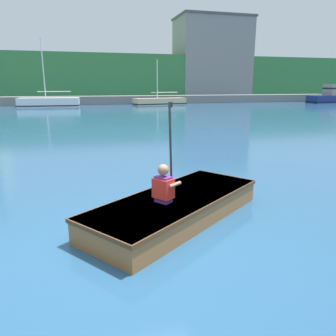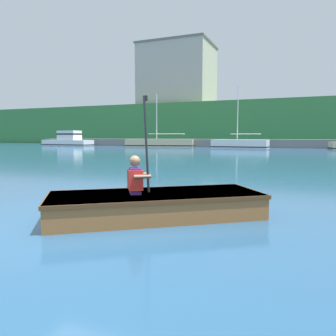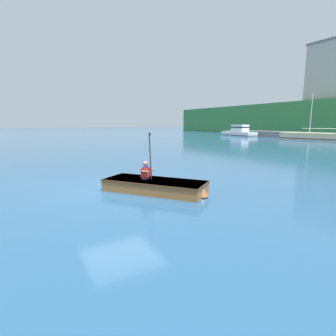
{
  "view_description": "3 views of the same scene",
  "coord_description": "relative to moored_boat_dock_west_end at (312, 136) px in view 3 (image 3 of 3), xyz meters",
  "views": [
    {
      "loc": [
        -0.49,
        -3.94,
        2.14
      ],
      "look_at": [
        0.95,
        1.35,
        0.74
      ],
      "focal_mm": 35.0,
      "sensor_mm": 36.0,
      "label": 1
    },
    {
      "loc": [
        3.08,
        -3.77,
        1.28
      ],
      "look_at": [
        0.95,
        1.35,
        0.74
      ],
      "focal_mm": 35.0,
      "sensor_mm": 36.0,
      "label": 2
    },
    {
      "loc": [
        8.29,
        -2.89,
        2.18
      ],
      "look_at": [
        0.95,
        1.35,
        0.74
      ],
      "focal_mm": 28.0,
      "sensor_mm": 36.0,
      "label": 3
    }
  ],
  "objects": [
    {
      "name": "person_paddler",
      "position": [
        13.5,
        -31.25,
        0.23
      ],
      "size": [
        0.45,
        0.45,
        1.5
      ],
      "color": "#592672",
      "rests_on": "rowboat_foreground"
    },
    {
      "name": "ground_plane",
      "position": [
        12.8,
        -31.91,
        -0.44
      ],
      "size": [
        300.0,
        300.0,
        0.0
      ],
      "primitive_type": "plane",
      "color": "navy"
    },
    {
      "name": "moored_boat_dock_west_inner",
      "position": [
        -13.3,
        -0.33,
        0.27
      ],
      "size": [
        7.4,
        2.56,
        1.99
      ],
      "color": "white",
      "rests_on": "ground"
    },
    {
      "name": "moored_boat_dock_west_end",
      "position": [
        0.0,
        0.0,
        0.0
      ],
      "size": [
        8.33,
        4.13,
        6.2
      ],
      "color": "#CCB789",
      "rests_on": "ground"
    },
    {
      "name": "rowboat_foreground",
      "position": [
        13.79,
        -31.03,
        -0.22
      ],
      "size": [
        3.4,
        2.96,
        0.39
      ],
      "color": "#935B2D",
      "rests_on": "ground"
    }
  ]
}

